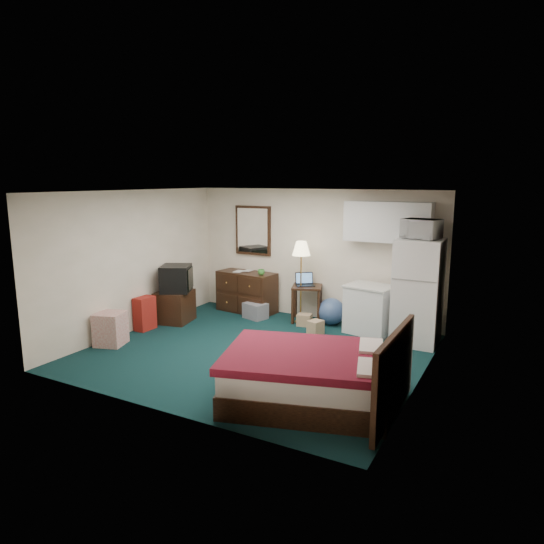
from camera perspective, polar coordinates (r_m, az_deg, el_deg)
The scene contains 25 objects.
floor at distance 7.76m, azimuth -1.85°, elevation -9.36°, with size 5.00×4.50×0.01m, color black.
ceiling at distance 7.28m, azimuth -1.97°, elevation 9.44°, with size 5.00×4.50×0.01m, color beige.
walls at distance 7.42m, azimuth -1.91°, elevation -0.26°, with size 5.01×4.51×2.50m.
mirror at distance 9.93m, azimuth -2.24°, elevation 4.91°, with size 0.80×0.06×1.00m, color white, non-canonical shape.
upper_cabinets at distance 8.68m, azimuth 13.47°, elevation 5.75°, with size 1.50×0.35×0.70m, color silver, non-canonical shape.
headboard at distance 5.65m, azimuth 14.17°, elevation -11.64°, with size 0.06×1.56×1.00m, color black, non-canonical shape.
dresser at distance 9.94m, azimuth -2.98°, elevation -2.34°, with size 1.21×0.55×0.82m, color black, non-canonical shape.
floor_lamp at distance 9.11m, azimuth 3.42°, elevation -1.22°, with size 0.34×0.34×1.55m, color gold, non-canonical shape.
desk at distance 9.30m, azimuth 4.13°, elevation -3.70°, with size 0.55×0.55×0.69m, color black, non-canonical shape.
exercise_ball at distance 9.14m, azimuth 7.00°, elevation -4.63°, with size 0.50×0.50×0.50m, color #364F80.
kitchen_counter at distance 8.72m, azimuth 11.39°, elevation -4.42°, with size 0.76×0.58×0.83m, color silver, non-canonical shape.
fridge at distance 8.26m, azimuth 16.79°, elevation -2.25°, with size 0.72×0.72×1.74m, color silver, non-canonical shape.
bed at distance 6.06m, azimuth 4.07°, elevation -12.26°, with size 1.90×1.48×0.61m, color #450D17, non-canonical shape.
tv_stand at distance 9.43m, azimuth -11.38°, elevation -3.99°, with size 0.59×0.65×0.59m, color black, non-canonical shape.
suitcase at distance 9.06m, azimuth -14.75°, elevation -4.73°, with size 0.23×0.37×0.60m, color maroon, non-canonical shape.
retail_box at distance 8.42m, azimuth -18.47°, elevation -6.35°, with size 0.43×0.43×0.54m, color silver, non-canonical shape.
file_bin at distance 9.50m, azimuth -1.96°, elevation -4.57°, with size 0.43×0.32×0.30m, color slate, non-canonical shape.
cardboard_box_a at distance 9.06m, azimuth 3.83°, elevation -5.64°, with size 0.26×0.22×0.22m, color #926F4D, non-canonical shape.
cardboard_box_b at distance 8.58m, azimuth 5.14°, elevation -6.51°, with size 0.21×0.25×0.25m, color #926F4D, non-canonical shape.
laptop at distance 9.17m, azimuth 3.93°, elevation -0.92°, with size 0.34×0.28×0.23m, color black, non-canonical shape.
crt_tv at distance 9.29m, azimuth -11.22°, elevation -0.74°, with size 0.54×0.58×0.50m, color black, non-canonical shape.
microwave at distance 8.11m, azimuth 17.16°, elevation 5.12°, with size 0.57×0.32×0.39m, color silver.
book_a at distance 9.91m, azimuth -4.34°, elevation 0.73°, with size 0.17×0.02×0.24m, color #926F4D.
book_b at distance 9.96m, azimuth -3.25°, elevation 0.73°, with size 0.16×0.02×0.21m, color #926F4D.
mug at distance 9.54m, azimuth -1.27°, elevation 0.06°, with size 0.14×0.11×0.14m, color #3D8F36.
Camera 1 is at (3.66, -6.29, 2.68)m, focal length 32.00 mm.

